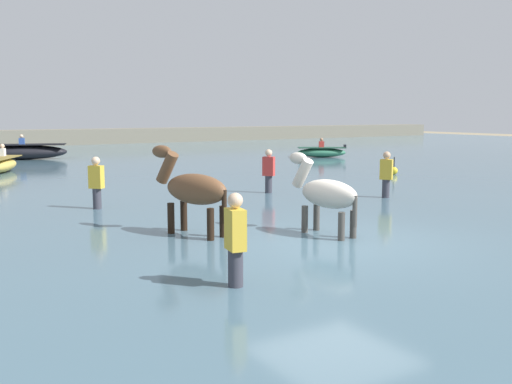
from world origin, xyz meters
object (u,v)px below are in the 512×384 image
(horse_lead_pinto, at_px, (326,196))
(person_spectator_far, at_px, (97,189))
(boat_distant_east, at_px, (23,152))
(person_wading_close, at_px, (386,180))
(boat_mid_outer, at_px, (322,152))
(horse_trailing_bay, at_px, (193,191))
(person_onlooker_right, at_px, (269,176))
(person_wading_mid, at_px, (235,251))
(channel_buoy, at_px, (394,170))

(horse_lead_pinto, xyz_separation_m, person_spectator_far, (-2.75, 5.18, -0.25))
(boat_distant_east, relative_size, person_wading_close, 2.69)
(boat_mid_outer, bearing_deg, horse_trailing_bay, -135.31)
(horse_lead_pinto, relative_size, boat_mid_outer, 0.73)
(boat_mid_outer, height_order, person_onlooker_right, person_onlooker_right)
(boat_distant_east, relative_size, person_wading_mid, 2.69)
(boat_mid_outer, relative_size, person_wading_mid, 1.59)
(horse_trailing_bay, height_order, channel_buoy, horse_trailing_bay)
(horse_trailing_bay, height_order, person_wading_mid, horse_trailing_bay)
(horse_trailing_bay, bearing_deg, boat_mid_outer, 44.69)
(person_onlooker_right, xyz_separation_m, person_wading_close, (2.16, -2.45, 0.00))
(boat_distant_east, distance_m, channel_buoy, 17.98)
(person_wading_mid, relative_size, channel_buoy, 2.50)
(person_wading_close, bearing_deg, boat_mid_outer, 58.41)
(boat_mid_outer, bearing_deg, boat_distant_east, 153.97)
(boat_mid_outer, bearing_deg, person_spectator_far, -145.71)
(boat_distant_east, height_order, person_spectator_far, person_spectator_far)
(horse_lead_pinto, bearing_deg, horse_trailing_bay, 148.23)
(person_onlooker_right, bearing_deg, boat_distant_east, 102.61)
(horse_lead_pinto, distance_m, person_spectator_far, 5.87)
(channel_buoy, bearing_deg, person_wading_mid, -143.05)
(person_wading_mid, distance_m, channel_buoy, 14.96)
(person_onlooker_right, bearing_deg, person_spectator_far, -178.07)
(horse_trailing_bay, relative_size, boat_mid_outer, 0.79)
(horse_trailing_bay, distance_m, person_onlooker_right, 5.93)
(horse_lead_pinto, relative_size, person_onlooker_right, 1.16)
(person_spectator_far, relative_size, person_wading_mid, 1.00)
(horse_lead_pinto, xyz_separation_m, channel_buoy, (8.89, 7.04, -0.58))
(person_onlooker_right, relative_size, channel_buoy, 2.50)
(person_wading_mid, bearing_deg, channel_buoy, 36.95)
(person_spectator_far, bearing_deg, horse_trailing_bay, -80.50)
(horse_lead_pinto, bearing_deg, person_spectator_far, 117.94)
(person_spectator_far, xyz_separation_m, channel_buoy, (11.63, 1.86, -0.33))
(person_onlooker_right, relative_size, person_wading_mid, 1.00)
(person_wading_mid, distance_m, person_wading_close, 8.89)
(person_onlooker_right, height_order, channel_buoy, person_onlooker_right)
(person_spectator_far, bearing_deg, horse_lead_pinto, -62.06)
(horse_lead_pinto, height_order, person_spectator_far, horse_lead_pinto)
(horse_lead_pinto, height_order, person_wading_close, horse_lead_pinto)
(boat_distant_east, bearing_deg, person_wading_close, -72.80)
(horse_lead_pinto, relative_size, person_wading_close, 1.16)
(horse_trailing_bay, bearing_deg, boat_distant_east, 88.17)
(horse_lead_pinto, height_order, horse_trailing_bay, horse_trailing_bay)
(horse_trailing_bay, xyz_separation_m, boat_distant_east, (0.65, 20.46, -0.44))
(boat_mid_outer, distance_m, person_wading_close, 14.46)
(horse_trailing_bay, height_order, person_onlooker_right, horse_trailing_bay)
(person_spectator_far, bearing_deg, person_onlooker_right, 1.93)
(person_spectator_far, height_order, person_wading_mid, same)
(horse_trailing_bay, distance_m, boat_distant_east, 20.47)
(horse_trailing_bay, relative_size, boat_distant_east, 0.46)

